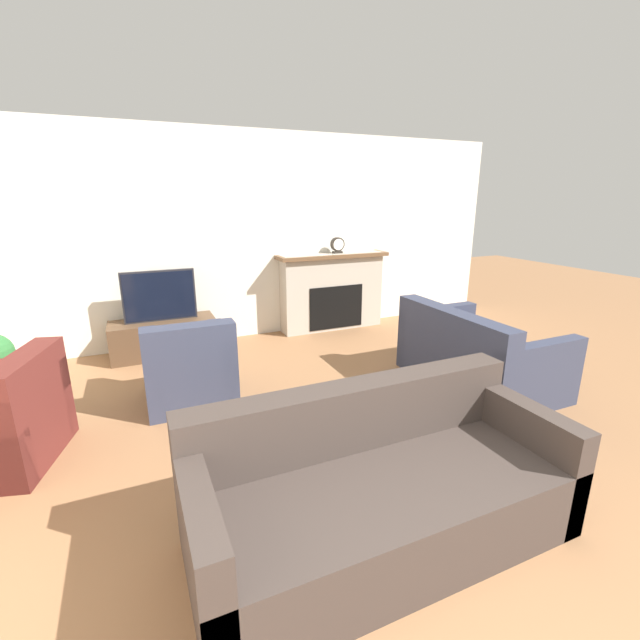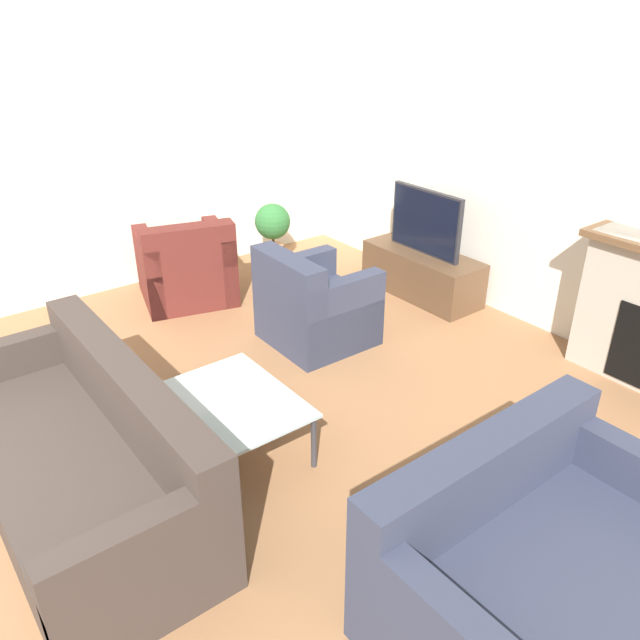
% 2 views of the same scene
% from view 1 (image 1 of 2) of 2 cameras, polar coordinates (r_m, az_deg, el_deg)
% --- Properties ---
extents(wall_back, '(8.53, 0.06, 2.70)m').
position_cam_1_polar(wall_back, '(5.77, -13.52, 10.51)').
color(wall_back, silver).
rests_on(wall_back, ground_plane).
extents(fireplace, '(1.62, 0.36, 1.10)m').
position_cam_1_polar(fireplace, '(6.20, 1.60, 4.06)').
color(fireplace, '#B2A899').
rests_on(fireplace, ground_plane).
extents(tv_stand, '(1.22, 0.48, 0.44)m').
position_cam_1_polar(tv_stand, '(5.56, -20.09, -2.20)').
color(tv_stand, brown).
rests_on(tv_stand, ground_plane).
extents(tv, '(0.83, 0.06, 0.61)m').
position_cam_1_polar(tv, '(5.42, -20.61, 3.04)').
color(tv, '#232328').
rests_on(tv, tv_stand).
extents(couch_sectional, '(2.11, 0.89, 0.82)m').
position_cam_1_polar(couch_sectional, '(2.61, 7.96, -21.57)').
color(couch_sectional, '#3D332D').
rests_on(couch_sectional, ground_plane).
extents(couch_loveseat, '(0.99, 1.52, 0.82)m').
position_cam_1_polar(couch_loveseat, '(4.67, 20.07, -4.75)').
color(couch_loveseat, '#33384C').
rests_on(couch_loveseat, ground_plane).
extents(armchair_accent, '(0.80, 0.80, 0.82)m').
position_cam_1_polar(armchair_accent, '(4.22, -17.01, -6.50)').
color(armchair_accent, '#33384C').
rests_on(armchair_accent, ground_plane).
extents(coffee_table, '(0.92, 0.62, 0.40)m').
position_cam_1_polar(coffee_table, '(3.30, 1.20, -11.27)').
color(coffee_table, '#333338').
rests_on(coffee_table, ground_plane).
extents(mantel_clock, '(0.19, 0.07, 0.22)m').
position_cam_1_polar(mantel_clock, '(6.13, 2.35, 9.97)').
color(mantel_clock, '#28231E').
rests_on(mantel_clock, fireplace).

